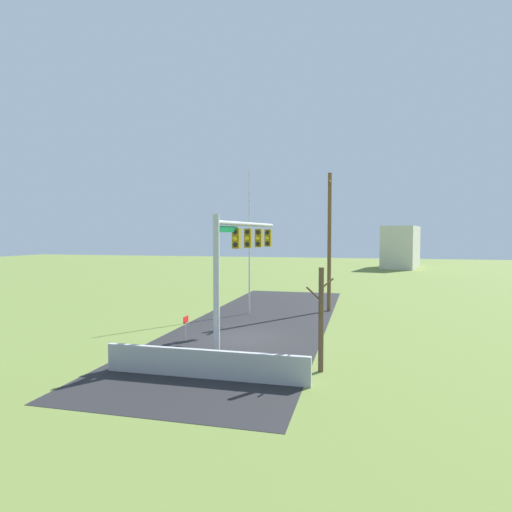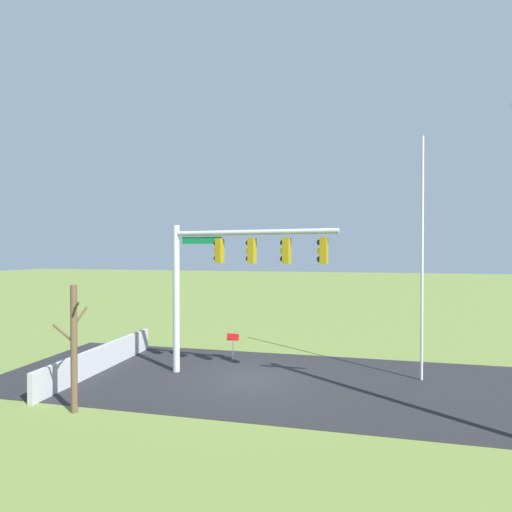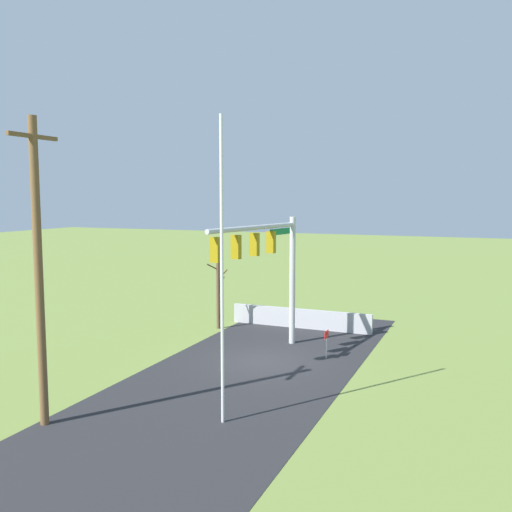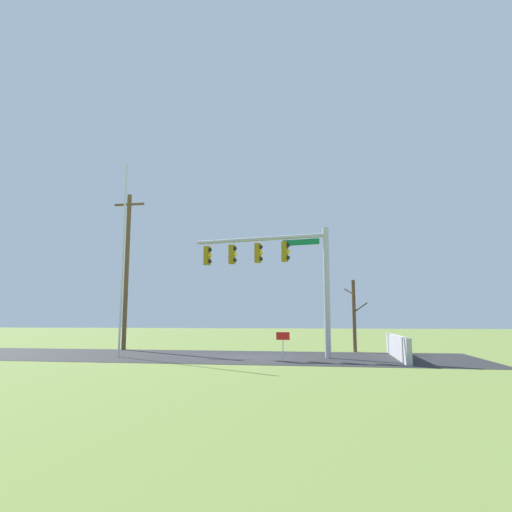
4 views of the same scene
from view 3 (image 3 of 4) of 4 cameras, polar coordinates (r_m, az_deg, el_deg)
ground_plane at (r=24.04m, az=0.68°, el=-10.76°), size 160.00×160.00×0.00m
road_surface at (r=20.58m, az=-3.65°, el=-13.71°), size 28.00×8.00×0.01m
sidewalk_corner at (r=27.82m, az=4.39°, el=-8.43°), size 6.00×6.00×0.01m
retaining_fence at (r=29.82m, az=4.56°, el=-6.42°), size 0.20×7.68×1.04m
signal_mast at (r=24.14m, az=1.24°, el=-0.05°), size 6.75×1.29×6.05m
flagpole at (r=16.76m, az=-3.52°, el=-1.72°), size 0.10×0.10×9.40m
utility_pole at (r=17.80m, az=-21.46°, el=-1.23°), size 1.90×0.26×9.34m
bare_tree at (r=29.44m, az=-3.90°, el=-3.58°), size 1.27×1.02×3.94m
open_sign at (r=24.39m, az=7.26°, el=-8.36°), size 0.56×0.04×1.22m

